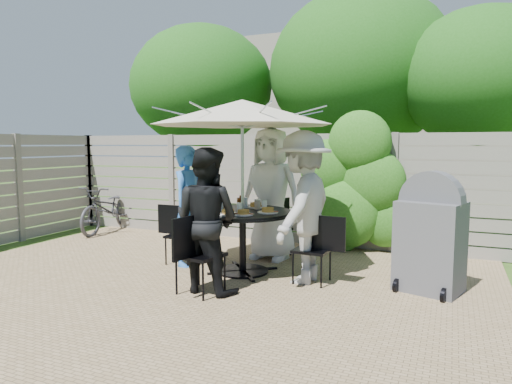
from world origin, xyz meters
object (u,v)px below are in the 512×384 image
at_px(chair_back, 275,240).
at_px(person_front, 206,221).
at_px(umbrella, 242,113).
at_px(plate_right, 268,211).
at_px(plate_extra, 243,213).
at_px(glass_right, 264,206).
at_px(person_back, 271,194).
at_px(coffee_cup, 257,205).
at_px(chair_front, 200,271).
at_px(chair_right, 313,263).
at_px(patio_table, 243,230).
at_px(plate_front, 228,213).
at_px(plate_left, 219,207).
at_px(syrup_jug, 240,204).
at_px(bbq_grill, 430,238).
at_px(glass_front, 240,208).
at_px(person_right, 303,208).
at_px(glass_left, 221,205).
at_px(plate_back, 256,206).
at_px(chair_left, 182,247).
at_px(glass_back, 245,203).
at_px(bicycle, 109,209).
at_px(person_left, 190,206).

distance_m(chair_back, person_front, 1.88).
height_order(umbrella, plate_right, umbrella).
height_order(plate_extra, glass_right, glass_right).
distance_m(person_back, coffee_cup, 0.62).
distance_m(chair_front, chair_right, 1.37).
distance_m(patio_table, plate_front, 0.45).
height_order(plate_left, coffee_cup, coffee_cup).
xyz_separation_m(chair_front, plate_extra, (0.23, 0.65, 0.57)).
xyz_separation_m(chair_front, syrup_jug, (0.02, 1.02, 0.63)).
height_order(syrup_jug, bbq_grill, bbq_grill).
relative_size(glass_front, bbq_grill, 0.10).
xyz_separation_m(person_right, glass_left, (-1.09, -0.02, -0.03)).
height_order(chair_back, plate_back, plate_back).
distance_m(plate_left, bbq_grill, 2.62).
distance_m(chair_left, plate_right, 1.45).
relative_size(chair_back, plate_front, 3.30).
bearing_deg(glass_back, syrup_jug, -82.26).
distance_m(person_right, glass_back, 0.97).
bearing_deg(bicycle, chair_left, -38.49).
bearing_deg(chair_back, person_back, 6.42).
bearing_deg(plate_extra, glass_left, 151.72).
relative_size(plate_front, bbq_grill, 0.19).
relative_size(chair_left, glass_back, 5.90).
xyz_separation_m(plate_extra, glass_left, (-0.42, 0.23, 0.05)).
distance_m(umbrella, person_front, 1.50).
bearing_deg(bbq_grill, person_front, -140.23).
relative_size(chair_front, glass_front, 6.50).
bearing_deg(glass_front, chair_right, 12.49).
height_order(plate_extra, bicycle, bicycle).
bearing_deg(syrup_jug, person_back, 81.25).
distance_m(chair_back, plate_front, 1.45).
height_order(chair_left, plate_back, plate_back).
bearing_deg(umbrella, plate_front, -94.35).
bearing_deg(plate_right, glass_left, -174.74).
relative_size(chair_left, chair_front, 0.91).
height_order(person_left, glass_right, person_left).
distance_m(person_left, plate_left, 0.47).
xyz_separation_m(chair_front, glass_front, (0.16, 0.70, 0.62)).
bearing_deg(bbq_grill, coffee_cup, -164.80).
relative_size(person_front, chair_right, 1.96).
relative_size(umbrella, plate_left, 9.46).
xyz_separation_m(plate_extra, glass_back, (-0.24, 0.58, 0.05)).
height_order(chair_right, bbq_grill, bbq_grill).
distance_m(chair_right, plate_right, 0.85).
distance_m(person_left, glass_back, 0.77).
bearing_deg(chair_right, person_front, 39.09).
height_order(patio_table, chair_back, chair_back).
bearing_deg(plate_front, plate_extra, 14.09).
relative_size(chair_left, plate_back, 3.18).
height_order(syrup_jug, bicycle, syrup_jug).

